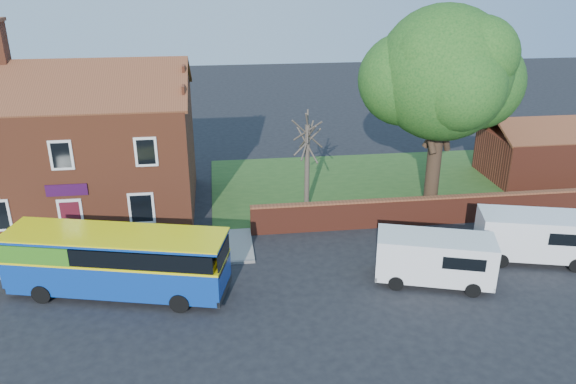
{
  "coord_description": "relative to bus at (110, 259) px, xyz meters",
  "views": [
    {
      "loc": [
        0.53,
        -19.38,
        13.19
      ],
      "look_at": [
        3.71,
        5.0,
        3.12
      ],
      "focal_mm": 35.0,
      "sensor_mm": 36.0,
      "label": 1
    }
  ],
  "objects": [
    {
      "name": "pavement",
      "position": [
        -2.78,
        3.56,
        -1.55
      ],
      "size": [
        18.0,
        3.5,
        0.12
      ],
      "primitive_type": "cube",
      "color": "gray",
      "rests_on": "ground"
    },
    {
      "name": "bare_tree",
      "position": [
        9.66,
        7.76,
        1.19
      ],
      "size": [
        2.05,
        2.44,
        5.45
      ],
      "color": "#4C4238",
      "rests_on": "ground"
    },
    {
      "name": "boundary_wall",
      "position": [
        17.22,
        4.81,
        -0.8
      ],
      "size": [
        22.0,
        0.38,
        1.6
      ],
      "color": "maroon",
      "rests_on": "ground"
    },
    {
      "name": "van_near",
      "position": [
        13.94,
        -0.95,
        -0.37
      ],
      "size": [
        5.4,
        3.42,
        2.21
      ],
      "rotation": [
        0.0,
        0.0,
        -0.3
      ],
      "color": "white",
      "rests_on": "ground"
    },
    {
      "name": "outbuilding",
      "position": [
        26.22,
        10.81,
        -0.0
      ],
      "size": [
        8.2,
        5.06,
        4.17
      ],
      "color": "maroon",
      "rests_on": "ground"
    },
    {
      "name": "grass_strip",
      "position": [
        17.22,
        10.81,
        -1.59
      ],
      "size": [
        26.0,
        12.0,
        0.04
      ],
      "primitive_type": "cube",
      "color": "#426B28",
      "rests_on": "ground"
    },
    {
      "name": "bus",
      "position": [
        0.0,
        0.0,
        0.0
      ],
      "size": [
        9.57,
        4.52,
        2.83
      ],
      "rotation": [
        0.0,
        0.0,
        -0.24
      ],
      "color": "#0E399A",
      "rests_on": "ground"
    },
    {
      "name": "large_tree",
      "position": [
        17.12,
        7.8,
        5.8
      ],
      "size": [
        9.28,
        7.34,
        11.32
      ],
      "color": "black",
      "rests_on": "ground"
    },
    {
      "name": "ground",
      "position": [
        4.22,
        -2.19,
        -1.61
      ],
      "size": [
        120.0,
        120.0,
        0.0
      ],
      "primitive_type": "plane",
      "color": "black",
      "rests_on": "ground"
    },
    {
      "name": "shop_building",
      "position": [
        -2.8,
        9.3,
        1.8
      ],
      "size": [
        12.3,
        8.13,
        10.5
      ],
      "color": "brown",
      "rests_on": "ground"
    },
    {
      "name": "van_far",
      "position": [
        19.44,
        0.42,
        -0.32
      ],
      "size": [
        5.6,
        3.37,
        2.3
      ],
      "rotation": [
        0.0,
        0.0,
        -0.26
      ],
      "color": "white",
      "rests_on": "ground"
    },
    {
      "name": "kerb",
      "position": [
        -2.78,
        1.81,
        -1.54
      ],
      "size": [
        18.0,
        0.15,
        0.14
      ],
      "primitive_type": "cube",
      "color": "slate",
      "rests_on": "ground"
    }
  ]
}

